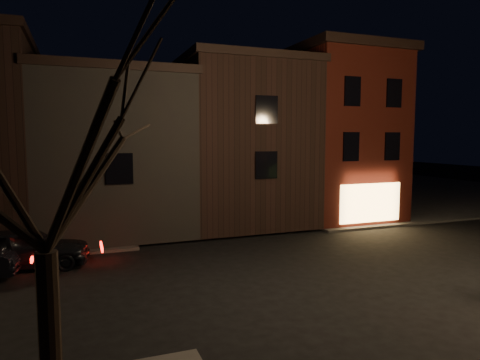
# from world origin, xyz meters

# --- Properties ---
(ground) EXTENTS (120.00, 120.00, 0.00)m
(ground) POSITION_xyz_m (0.00, 0.00, 0.00)
(ground) COLOR black
(ground) RESTS_ON ground
(sidewalk_far_right) EXTENTS (30.00, 30.00, 0.12)m
(sidewalk_far_right) POSITION_xyz_m (20.00, 20.00, 0.06)
(sidewalk_far_right) COLOR #2D2B28
(sidewalk_far_right) RESTS_ON ground
(corner_building) EXTENTS (6.50, 8.50, 10.50)m
(corner_building) POSITION_xyz_m (8.00, 9.47, 5.40)
(corner_building) COLOR #52160E
(corner_building) RESTS_ON ground
(row_building_a) EXTENTS (7.30, 10.30, 9.40)m
(row_building_a) POSITION_xyz_m (1.50, 10.50, 4.83)
(row_building_a) COLOR black
(row_building_a) RESTS_ON ground
(row_building_b) EXTENTS (7.80, 10.30, 8.40)m
(row_building_b) POSITION_xyz_m (-5.75, 10.50, 4.33)
(row_building_b) COLOR black
(row_building_b) RESTS_ON ground
(bare_tree_left) EXTENTS (5.60, 5.60, 7.50)m
(bare_tree_left) POSITION_xyz_m (-8.00, -7.00, 5.43)
(bare_tree_left) COLOR black
(bare_tree_left) RESTS_ON sidewalk_near_left
(parked_car_a) EXTENTS (4.86, 2.31, 1.61)m
(parked_car_a) POSITION_xyz_m (-9.50, 3.85, 0.80)
(parked_car_a) COLOR black
(parked_car_a) RESTS_ON ground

